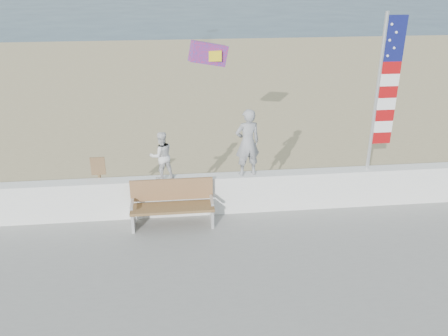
{
  "coord_description": "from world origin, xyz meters",
  "views": [
    {
      "loc": [
        -0.85,
        -7.64,
        5.51
      ],
      "look_at": [
        0.2,
        1.8,
        1.35
      ],
      "focal_mm": 38.0,
      "sensor_mm": 36.0,
      "label": 1
    }
  ],
  "objects_px": {
    "child": "(161,156)",
    "flag": "(383,88)",
    "adult": "(247,143)",
    "bench": "(172,203)"
  },
  "relations": [
    {
      "from": "child",
      "to": "flag",
      "type": "height_order",
      "value": "flag"
    },
    {
      "from": "adult",
      "to": "flag",
      "type": "relative_size",
      "value": 0.44
    },
    {
      "from": "child",
      "to": "bench",
      "type": "height_order",
      "value": "child"
    },
    {
      "from": "adult",
      "to": "bench",
      "type": "height_order",
      "value": "adult"
    },
    {
      "from": "child",
      "to": "bench",
      "type": "distance_m",
      "value": 1.06
    },
    {
      "from": "flag",
      "to": "adult",
      "type": "bearing_deg",
      "value": 179.99
    },
    {
      "from": "adult",
      "to": "child",
      "type": "height_order",
      "value": "adult"
    },
    {
      "from": "adult",
      "to": "bench",
      "type": "xyz_separation_m",
      "value": [
        -1.7,
        -0.45,
        -1.16
      ]
    },
    {
      "from": "adult",
      "to": "bench",
      "type": "relative_size",
      "value": 0.85
    },
    {
      "from": "child",
      "to": "bench",
      "type": "relative_size",
      "value": 0.6
    }
  ]
}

